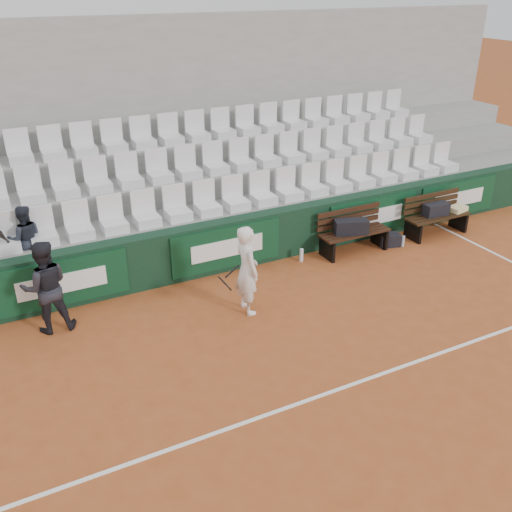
{
  "coord_description": "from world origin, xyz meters",
  "views": [
    {
      "loc": [
        -4.09,
        -5.01,
        5.09
      ],
      "look_at": [
        -0.32,
        2.4,
        1.0
      ],
      "focal_mm": 40.0,
      "sensor_mm": 36.0,
      "label": 1
    }
  ],
  "objects_px": {
    "tennis_player": "(247,270)",
    "ball_kid": "(46,287)",
    "sports_bag_ground": "(389,240)",
    "sports_bag_right": "(436,209)",
    "spectator_c": "(21,214)",
    "water_bottle_far": "(403,241)",
    "bench_right": "(436,225)",
    "water_bottle_near": "(301,255)",
    "bench_left": "(354,242)",
    "sports_bag_left": "(351,227)"
  },
  "relations": [
    {
      "from": "water_bottle_near",
      "to": "spectator_c",
      "type": "xyz_separation_m",
      "value": [
        -4.89,
        0.9,
        1.45
      ]
    },
    {
      "from": "tennis_player",
      "to": "bench_right",
      "type": "bearing_deg",
      "value": 10.83
    },
    {
      "from": "sports_bag_ground",
      "to": "ball_kid",
      "type": "distance_m",
      "value": 6.85
    },
    {
      "from": "water_bottle_near",
      "to": "sports_bag_ground",
      "type": "bearing_deg",
      "value": -6.02
    },
    {
      "from": "bench_left",
      "to": "water_bottle_near",
      "type": "relative_size",
      "value": 5.58
    },
    {
      "from": "bench_right",
      "to": "spectator_c",
      "type": "relative_size",
      "value": 1.28
    },
    {
      "from": "sports_bag_left",
      "to": "spectator_c",
      "type": "height_order",
      "value": "spectator_c"
    },
    {
      "from": "sports_bag_right",
      "to": "spectator_c",
      "type": "height_order",
      "value": "spectator_c"
    },
    {
      "from": "bench_right",
      "to": "tennis_player",
      "type": "height_order",
      "value": "tennis_player"
    },
    {
      "from": "sports_bag_ground",
      "to": "water_bottle_far",
      "type": "height_order",
      "value": "sports_bag_ground"
    },
    {
      "from": "tennis_player",
      "to": "ball_kid",
      "type": "bearing_deg",
      "value": 163.28
    },
    {
      "from": "tennis_player",
      "to": "spectator_c",
      "type": "height_order",
      "value": "spectator_c"
    },
    {
      "from": "sports_bag_left",
      "to": "tennis_player",
      "type": "xyz_separation_m",
      "value": [
        -2.83,
        -1.04,
        0.18
      ]
    },
    {
      "from": "bench_left",
      "to": "water_bottle_far",
      "type": "relative_size",
      "value": 6.39
    },
    {
      "from": "bench_right",
      "to": "water_bottle_far",
      "type": "xyz_separation_m",
      "value": [
        -1.04,
        -0.16,
        -0.11
      ]
    },
    {
      "from": "sports_bag_ground",
      "to": "water_bottle_far",
      "type": "bearing_deg",
      "value": -34.12
    },
    {
      "from": "sports_bag_ground",
      "to": "tennis_player",
      "type": "bearing_deg",
      "value": -165.7
    },
    {
      "from": "sports_bag_ground",
      "to": "bench_right",
      "type": "bearing_deg",
      "value": 0.17
    },
    {
      "from": "ball_kid",
      "to": "sports_bag_ground",
      "type": "bearing_deg",
      "value": -176.13
    },
    {
      "from": "sports_bag_left",
      "to": "sports_bag_ground",
      "type": "height_order",
      "value": "sports_bag_left"
    },
    {
      "from": "ball_kid",
      "to": "spectator_c",
      "type": "xyz_separation_m",
      "value": [
        -0.09,
        1.17,
        0.82
      ]
    },
    {
      "from": "tennis_player",
      "to": "spectator_c",
      "type": "relative_size",
      "value": 1.32
    },
    {
      "from": "water_bottle_near",
      "to": "tennis_player",
      "type": "bearing_deg",
      "value": -146.48
    },
    {
      "from": "bench_left",
      "to": "sports_bag_left",
      "type": "relative_size",
      "value": 2.24
    },
    {
      "from": "sports_bag_right",
      "to": "tennis_player",
      "type": "height_order",
      "value": "tennis_player"
    },
    {
      "from": "bench_right",
      "to": "water_bottle_near",
      "type": "bearing_deg",
      "value": 176.38
    },
    {
      "from": "water_bottle_far",
      "to": "ball_kid",
      "type": "bearing_deg",
      "value": 179.18
    },
    {
      "from": "bench_right",
      "to": "sports_bag_right",
      "type": "distance_m",
      "value": 0.36
    },
    {
      "from": "bench_left",
      "to": "water_bottle_far",
      "type": "bearing_deg",
      "value": -13.15
    },
    {
      "from": "bench_left",
      "to": "water_bottle_far",
      "type": "xyz_separation_m",
      "value": [
        1.08,
        -0.25,
        -0.11
      ]
    },
    {
      "from": "bench_right",
      "to": "spectator_c",
      "type": "height_order",
      "value": "spectator_c"
    },
    {
      "from": "sports_bag_ground",
      "to": "water_bottle_near",
      "type": "xyz_separation_m",
      "value": [
        -2.01,
        0.21,
        0.0
      ]
    },
    {
      "from": "sports_bag_left",
      "to": "spectator_c",
      "type": "xyz_separation_m",
      "value": [
        -5.94,
        1.04,
        0.99
      ]
    },
    {
      "from": "bench_right",
      "to": "tennis_player",
      "type": "distance_m",
      "value": 5.19
    },
    {
      "from": "water_bottle_near",
      "to": "ball_kid",
      "type": "distance_m",
      "value": 4.85
    },
    {
      "from": "water_bottle_far",
      "to": "bench_right",
      "type": "bearing_deg",
      "value": 8.88
    },
    {
      "from": "bench_right",
      "to": "water_bottle_far",
      "type": "height_order",
      "value": "bench_right"
    },
    {
      "from": "sports_bag_ground",
      "to": "ball_kid",
      "type": "relative_size",
      "value": 0.29
    },
    {
      "from": "water_bottle_near",
      "to": "ball_kid",
      "type": "relative_size",
      "value": 0.18
    },
    {
      "from": "bench_left",
      "to": "sports_bag_left",
      "type": "xyz_separation_m",
      "value": [
        -0.12,
        -0.02,
        0.37
      ]
    },
    {
      "from": "water_bottle_near",
      "to": "tennis_player",
      "type": "distance_m",
      "value": 2.23
    },
    {
      "from": "sports_bag_right",
      "to": "spectator_c",
      "type": "relative_size",
      "value": 0.48
    },
    {
      "from": "sports_bag_right",
      "to": "tennis_player",
      "type": "relative_size",
      "value": 0.36
    },
    {
      "from": "spectator_c",
      "to": "sports_bag_left",
      "type": "bearing_deg",
      "value": 173.9
    },
    {
      "from": "bench_right",
      "to": "spectator_c",
      "type": "bearing_deg",
      "value": 172.29
    },
    {
      "from": "water_bottle_far",
      "to": "ball_kid",
      "type": "distance_m",
      "value": 7.08
    },
    {
      "from": "bench_left",
      "to": "spectator_c",
      "type": "xyz_separation_m",
      "value": [
        -6.06,
        1.02,
        1.36
      ]
    },
    {
      "from": "sports_bag_ground",
      "to": "spectator_c",
      "type": "height_order",
      "value": "spectator_c"
    },
    {
      "from": "tennis_player",
      "to": "ball_kid",
      "type": "relative_size",
      "value": 1.01
    },
    {
      "from": "bench_left",
      "to": "spectator_c",
      "type": "distance_m",
      "value": 6.3
    }
  ]
}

